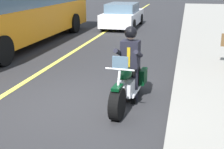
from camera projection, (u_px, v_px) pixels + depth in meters
ground_plane at (81, 104)px, 7.10m from camera, size 80.00×80.00×0.00m
lane_center_stripe at (2, 96)px, 7.53m from camera, size 60.00×0.16×0.01m
motorcycle_main at (128, 85)px, 6.96m from camera, size 2.22×0.68×1.26m
rider_main at (130, 58)px, 6.96m from camera, size 0.64×0.57×1.74m
bus_near at (16, 0)px, 12.92m from camera, size 11.05×2.70×3.30m
car_silver at (123, 15)px, 18.26m from camera, size 4.60×1.92×1.40m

